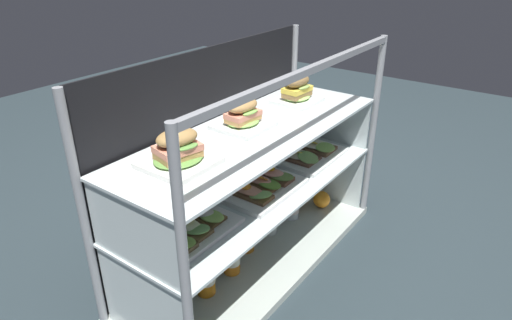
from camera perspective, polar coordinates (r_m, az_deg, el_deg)
name	(u,v)px	position (r m, az deg, el deg)	size (l,w,h in m)	color
ground_plane	(256,262)	(1.91, 0.00, -12.86)	(6.00, 6.00, 0.02)	#273338
case_base_deck	(256,257)	(1.89, 0.00, -12.24)	(1.21, 0.45, 0.03)	#B7C1B7
case_frame	(227,152)	(1.73, -3.77, 1.07)	(1.21, 0.45, 0.85)	gray
riser_lower_tier	(256,223)	(1.79, 0.00, -8.03)	(1.16, 0.39, 0.30)	silver
shelf_lower_glass	(256,189)	(1.71, 0.00, -3.68)	(1.17, 0.40, 0.01)	silver
riser_upper_tier	(256,161)	(1.65, 0.00, -0.16)	(1.16, 0.39, 0.22)	silver
shelf_upper_glass	(256,132)	(1.61, 0.00, 3.60)	(1.17, 0.40, 0.01)	silver
plated_roll_sandwich_left_of_center	(178,153)	(1.35, -9.87, 0.94)	(0.20, 0.20, 0.12)	white
plated_roll_sandwich_near_right_corner	(243,117)	(1.61, -1.65, 5.46)	(0.18, 0.18, 0.11)	white
plated_roll_sandwich_center	(297,92)	(1.88, 5.26, 8.66)	(0.17, 0.17, 0.12)	white
open_sandwich_tray_near_left_corner	(185,227)	(1.47, -9.03, -8.40)	(0.32, 0.26, 0.06)	white
open_sandwich_tray_mid_left	(259,185)	(1.68, 0.38, -3.18)	(0.32, 0.26, 0.07)	white
open_sandwich_tray_far_left	(307,153)	(1.95, 6.52, 0.94)	(0.32, 0.26, 0.06)	white
juice_bottle_front_middle	(172,297)	(1.58, -10.65, -16.78)	(0.06, 0.06, 0.24)	orange
juice_bottle_front_fourth	(205,274)	(1.66, -6.46, -14.17)	(0.07, 0.07, 0.22)	orange
juice_bottle_back_right	(231,252)	(1.74, -3.15, -11.63)	(0.07, 0.07, 0.24)	orange
juice_bottle_back_center	(247,228)	(1.84, -1.17, -8.64)	(0.06, 0.06, 0.25)	orange
juice_bottle_tucked_behind	(270,216)	(1.96, 1.76, -7.10)	(0.07, 0.07, 0.22)	silver
juice_bottle_back_left	(292,203)	(2.07, 4.55, -5.53)	(0.07, 0.07, 0.18)	silver
orange_fruit_beside_bottles	(298,200)	(2.17, 5.33, -5.08)	(0.07, 0.07, 0.07)	orange
orange_fruit_near_left_post	(322,199)	(2.18, 8.36, -4.99)	(0.08, 0.08, 0.08)	orange
orange_fruit_rolled_forward	(304,190)	(2.25, 6.14, -3.79)	(0.08, 0.08, 0.08)	orange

